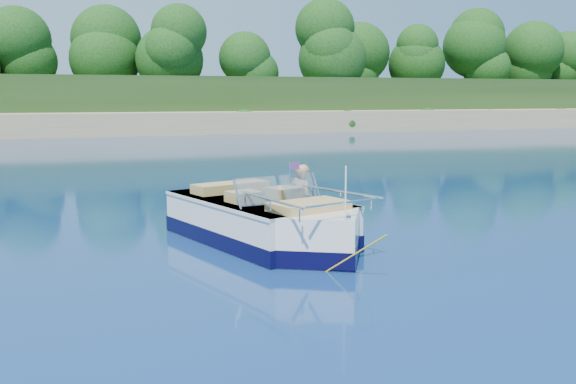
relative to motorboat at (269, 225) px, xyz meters
The scene contains 6 objects.
ground 2.44m from the motorboat, 96.76° to the right, with size 160.00×160.00×0.00m, color #0A2448.
shoreline 61.38m from the motorboat, 90.27° to the left, with size 170.00×59.00×6.00m.
treeline 38.97m from the motorboat, 90.36° to the left, with size 150.00×7.12×8.19m.
motorboat is the anchor object (origin of this frame).
tow_tube 2.30m from the motorboat, 57.15° to the left, with size 1.45×1.45×0.38m.
boy 2.33m from the motorboat, 56.34° to the left, with size 0.58×0.38×1.58m, color tan.
Camera 1 is at (-3.04, -8.27, 2.63)m, focal length 40.00 mm.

